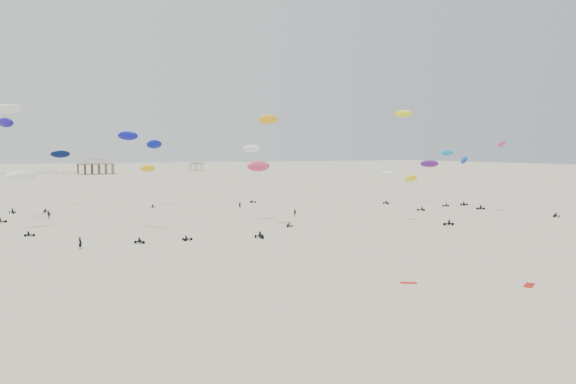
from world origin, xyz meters
name	(u,v)px	position (x,y,z in m)	size (l,w,h in m)	color
ground_plane	(163,190)	(0.00, 200.00, 0.00)	(900.00, 900.00, 0.00)	beige
pavilion_main	(96,167)	(-10.00, 350.00, 4.22)	(21.00, 13.00, 9.80)	brown
pavilion_small	(196,166)	(60.00, 380.00, 3.49)	(9.00, 7.00, 8.00)	brown
rig_0	(266,149)	(-3.71, 89.39, 14.91)	(9.42, 14.36, 23.13)	black
rig_1	(517,165)	(58.04, 89.61, 11.31)	(8.40, 14.01, 19.08)	black
rig_2	(424,194)	(29.44, 86.28, 5.83)	(5.93, 10.59, 11.60)	black
rig_3	(386,185)	(44.80, 122.50, 5.28)	(3.21, 3.99, 9.03)	black
rig_4	(130,158)	(-27.08, 94.68, 13.24)	(4.20, 17.34, 21.40)	black
rig_5	(0,142)	(-48.56, 119.78, 16.33)	(7.97, 15.65, 22.82)	black
rig_6	(22,182)	(-44.65, 107.78, 8.91)	(5.90, 12.69, 12.89)	black
rig_7	(454,172)	(59.86, 113.04, 8.77)	(5.19, 6.14, 14.81)	black
rig_8	(59,160)	(-36.88, 150.87, 12.00)	(7.48, 16.97, 19.59)	black
rig_9	(407,132)	(46.42, 115.76, 19.49)	(8.00, 17.29, 27.39)	black
rig_11	(163,195)	(-22.24, 91.60, 6.97)	(6.10, 15.30, 17.60)	black
rig_13	(468,170)	(59.23, 107.10, 9.47)	(5.35, 11.66, 13.98)	black
rig_14	(8,126)	(-47.31, 127.43, 19.81)	(6.01, 10.83, 24.82)	black
rig_15	(154,151)	(-14.01, 142.32, 14.50)	(5.38, 7.46, 17.44)	black
rig_16	(262,173)	(0.06, 101.11, 9.93)	(4.97, 12.92, 14.99)	black
rig_17	(431,168)	(58.23, 120.43, 9.57)	(7.49, 14.76, 15.52)	black
rig_19	(252,153)	(17.17, 153.20, 13.63)	(9.02, 18.44, 20.48)	black
spectator_0	(80,249)	(-36.46, 82.37, 0.00)	(0.76, 0.53, 2.10)	black
spectator_1	(295,216)	(10.12, 106.75, 0.00)	(0.93, 0.54, 1.90)	black
spectator_2	(49,219)	(-40.03, 123.27, 0.00)	(1.20, 0.64, 2.02)	black
spectator_3	(240,208)	(4.40, 127.70, 0.00)	(0.70, 0.48, 1.93)	black
grounded_kite_a	(529,286)	(6.60, 38.37, 0.00)	(2.20, 0.90, 0.08)	#B70D0B
grounded_kite_b	(409,283)	(-4.71, 44.66, 0.00)	(1.80, 0.70, 0.07)	red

